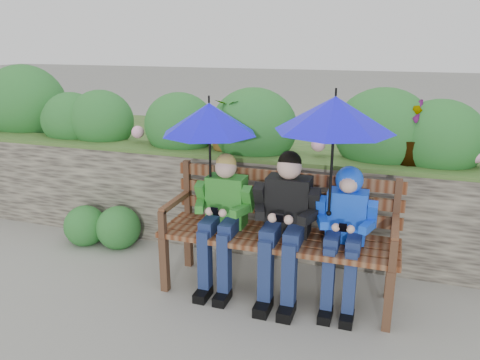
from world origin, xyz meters
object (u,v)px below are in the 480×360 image
(park_bench, at_px, (279,226))
(umbrella_right, at_px, (335,114))
(boy_left, at_px, (223,214))
(boy_right, at_px, (345,225))
(boy_middle, at_px, (285,219))
(umbrella_left, at_px, (209,119))

(park_bench, bearing_deg, umbrella_right, -13.36)
(boy_left, height_order, boy_right, boy_left)
(boy_middle, height_order, boy_right, boy_middle)
(park_bench, relative_size, umbrella_left, 2.16)
(park_bench, relative_size, boy_middle, 1.58)
(park_bench, bearing_deg, umbrella_left, -175.55)
(park_bench, xyz_separation_m, boy_right, (0.56, -0.08, 0.12))
(boy_right, bearing_deg, umbrella_right, -172.42)
(park_bench, xyz_separation_m, umbrella_left, (-0.61, -0.05, 0.90))
(boy_middle, bearing_deg, umbrella_left, 175.13)
(boy_middle, height_order, umbrella_left, umbrella_left)
(boy_left, distance_m, umbrella_right, 1.29)
(boy_middle, relative_size, boy_right, 1.08)
(park_bench, distance_m, boy_right, 0.58)
(boy_middle, xyz_separation_m, umbrella_right, (0.35, 0.00, 0.89))
(boy_left, bearing_deg, park_bench, 11.62)
(boy_middle, bearing_deg, boy_right, 2.66)
(boy_left, bearing_deg, umbrella_right, -0.12)
(boy_left, height_order, umbrella_right, umbrella_right)
(boy_right, bearing_deg, boy_middle, -177.34)
(boy_right, height_order, umbrella_left, umbrella_left)
(umbrella_left, bearing_deg, park_bench, 4.45)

